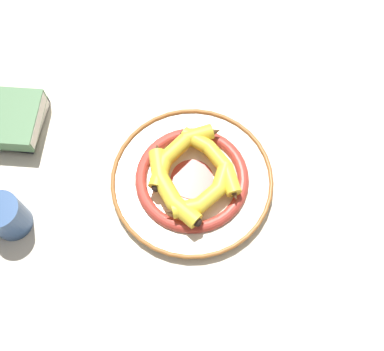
# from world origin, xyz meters

# --- Properties ---
(ground_plane) EXTENTS (2.80, 2.80, 0.00)m
(ground_plane) POSITION_xyz_m (0.00, 0.00, 0.00)
(ground_plane) COLOR beige
(decorative_bowl) EXTENTS (0.35, 0.35, 0.03)m
(decorative_bowl) POSITION_xyz_m (-0.03, 0.01, 0.02)
(decorative_bowl) COLOR beige
(decorative_bowl) RESTS_ON ground_plane
(banana_a) EXTENTS (0.18, 0.11, 0.03)m
(banana_a) POSITION_xyz_m (-0.06, -0.03, 0.05)
(banana_a) COLOR yellow
(banana_a) RESTS_ON decorative_bowl
(banana_b) EXTENTS (0.10, 0.20, 0.03)m
(banana_b) POSITION_xyz_m (0.02, -0.02, 0.05)
(banana_b) COLOR gold
(banana_b) RESTS_ON decorative_bowl
(banana_c) EXTENTS (0.17, 0.14, 0.04)m
(banana_c) POSITION_xyz_m (-0.00, 0.06, 0.05)
(banana_c) COLOR yellow
(banana_c) RESTS_ON decorative_bowl
(banana_d) EXTENTS (0.10, 0.17, 0.03)m
(banana_d) POSITION_xyz_m (-0.07, 0.05, 0.05)
(banana_d) COLOR yellow
(banana_d) RESTS_ON decorative_bowl
(book_stack) EXTENTS (0.21, 0.20, 0.06)m
(book_stack) POSITION_xyz_m (0.41, 0.07, 0.03)
(book_stack) COLOR black
(book_stack) RESTS_ON ground_plane
(coffee_mug) EXTENTS (0.08, 0.12, 0.09)m
(coffee_mug) POSITION_xyz_m (0.27, 0.27, 0.05)
(coffee_mug) COLOR #335184
(coffee_mug) RESTS_ON ground_plane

